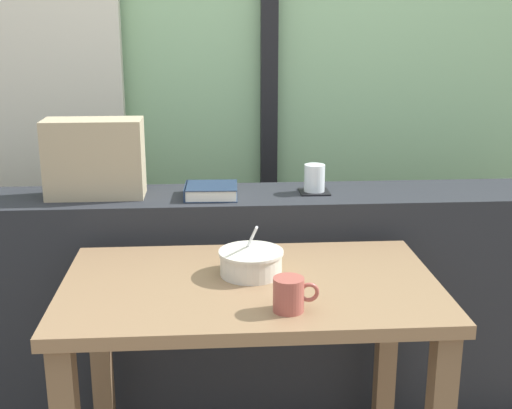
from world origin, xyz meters
TOP-DOWN VIEW (x-y plane):
  - outdoor_backdrop at (0.00, 1.24)m, footprint 4.80×0.08m
  - curtain_left_panel at (-0.78, 1.14)m, footprint 0.56×0.06m
  - window_divider_post at (0.10, 1.17)m, footprint 0.07×0.05m
  - dark_console_ledge at (0.00, 0.55)m, footprint 2.80×0.31m
  - breakfast_table at (-0.05, 0.03)m, footprint 1.02×0.61m
  - coaster_square at (0.20, 0.55)m, footprint 0.10×0.10m
  - juice_glass at (0.20, 0.55)m, footprint 0.07×0.07m
  - closed_book at (-0.15, 0.52)m, footprint 0.18×0.16m
  - throw_pillow at (-0.53, 0.55)m, footprint 0.32×0.14m
  - soup_bowl at (-0.04, 0.08)m, footprint 0.18×0.18m
  - ceramic_mug at (0.03, -0.16)m, footprint 0.11×0.08m

SIDE VIEW (x-z plane):
  - dark_console_ledge at x=0.00m, z-range 0.00..0.79m
  - breakfast_table at x=-0.05m, z-range 0.22..0.90m
  - soup_bowl at x=-0.04m, z-range 0.64..0.79m
  - ceramic_mug at x=0.03m, z-range 0.68..0.77m
  - coaster_square at x=0.20m, z-range 0.79..0.79m
  - closed_book at x=-0.15m, z-range 0.79..0.83m
  - juice_glass at x=0.20m, z-range 0.79..0.88m
  - throw_pillow at x=-0.53m, z-range 0.79..1.05m
  - curtain_left_panel at x=-0.78m, z-range 0.00..2.50m
  - window_divider_post at x=0.10m, z-range 0.00..2.60m
  - outdoor_backdrop at x=0.00m, z-range 0.00..2.80m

